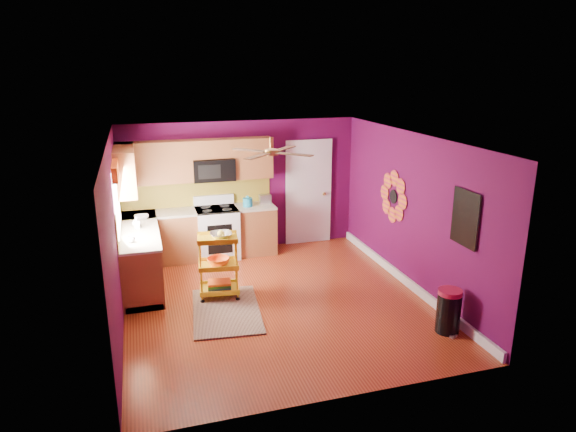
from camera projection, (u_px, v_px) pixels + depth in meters
name	position (u px, v px, depth m)	size (l,w,h in m)	color
ground	(276.00, 301.00, 7.90)	(5.00, 5.00, 0.00)	maroon
room_envelope	(277.00, 199.00, 7.44)	(4.54, 5.04, 2.52)	#4F093C
lower_cabinets	(176.00, 245.00, 9.08)	(2.81, 2.31, 0.94)	brown
electric_range	(217.00, 232.00, 9.61)	(0.76, 0.66, 1.13)	white
upper_cabinetry	(175.00, 165.00, 9.04)	(2.80, 2.30, 1.26)	brown
left_window	(116.00, 186.00, 7.76)	(0.08, 1.35, 1.08)	white
panel_door	(308.00, 193.00, 10.24)	(0.95, 0.11, 2.15)	white
right_wall_art	(423.00, 206.00, 7.79)	(0.04, 2.74, 1.04)	black
ceiling_fan	(272.00, 151.00, 7.43)	(1.01, 1.01, 0.26)	#BF8C3F
shag_rug	(226.00, 310.00, 7.58)	(0.97, 1.58, 0.02)	#321910
rolling_cart	(219.00, 263.00, 7.89)	(0.66, 0.52, 1.10)	yellow
trash_can	(449.00, 311.00, 6.92)	(0.42, 0.42, 0.62)	black
teal_kettle	(248.00, 202.00, 9.60)	(0.18, 0.18, 0.21)	teal
toaster	(265.00, 199.00, 9.78)	(0.22, 0.15, 0.18)	beige
soap_bottle_a	(137.00, 223.00, 8.30)	(0.09, 0.09, 0.20)	#EA3F72
soap_bottle_b	(136.00, 222.00, 8.39)	(0.14, 0.14, 0.18)	white
counter_dish	(142.00, 217.00, 8.85)	(0.25, 0.25, 0.06)	white
counter_cup	(131.00, 239.00, 7.67)	(0.12, 0.12, 0.10)	white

